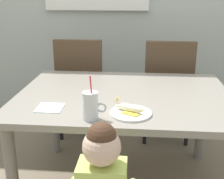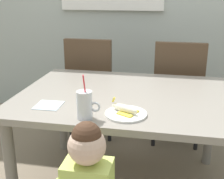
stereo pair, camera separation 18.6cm
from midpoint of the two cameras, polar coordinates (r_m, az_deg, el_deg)
The scene contains 7 objects.
dining_table at distance 2.00m, azimuth 5.26°, elevation -3.22°, with size 1.40×1.04×0.72m.
dining_chair_left at distance 2.81m, azimuth -1.97°, elevation 1.44°, with size 0.44×0.44×0.96m.
dining_chair_right at distance 2.74m, azimuth 14.34°, elevation 0.38°, with size 0.44×0.45×0.96m.
milk_cup at distance 1.57m, azimuth -1.84°, elevation -3.29°, with size 0.13×0.08×0.25m.
snack_plate at distance 1.64m, azimuth 5.92°, elevation -4.72°, with size 0.23×0.23×0.01m, color white.
peeled_banana at distance 1.64m, azimuth 5.65°, elevation -3.73°, with size 0.17×0.14×0.07m.
paper_napkin at distance 1.78m, azimuth -9.09°, elevation -3.04°, with size 0.15×0.15×0.00m, color silver.
Camera 2 is at (0.27, -1.83, 1.37)m, focal length 47.98 mm.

